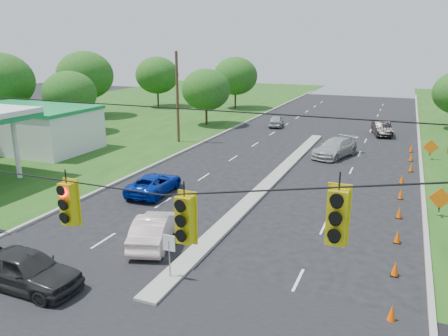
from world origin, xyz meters
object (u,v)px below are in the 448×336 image
at_px(gas_station, 16,126).
at_px(white_sedan, 154,229).
at_px(black_sedan, 26,269).
at_px(blue_pickup, 154,184).

relative_size(gas_station, white_sedan, 4.28).
bearing_deg(white_sedan, black_sedan, 46.56).
bearing_deg(black_sedan, gas_station, 48.07).
distance_m(white_sedan, blue_pickup, 7.74).
height_order(white_sedan, blue_pickup, white_sedan).
relative_size(black_sedan, blue_pickup, 1.00).
distance_m(black_sedan, white_sedan, 6.13).
bearing_deg(gas_station, black_sedan, -42.49).
xyz_separation_m(black_sedan, blue_pickup, (-1.40, 12.16, -0.15)).
distance_m(black_sedan, blue_pickup, 12.24).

